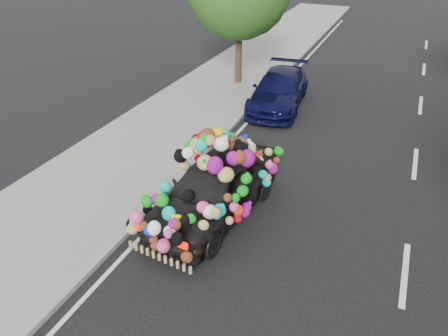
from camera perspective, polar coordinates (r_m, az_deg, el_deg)
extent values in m
plane|color=black|center=(10.24, 2.17, -8.18)|extent=(100.00, 100.00, 0.00)
cube|color=gray|center=(12.11, -17.18, -2.67)|extent=(4.00, 60.00, 0.12)
cube|color=gray|center=(11.07, -9.28, -4.87)|extent=(0.15, 60.00, 0.13)
cylinder|color=#332114|center=(18.94, 1.91, 14.78)|extent=(0.28, 0.28, 2.73)
imported|color=black|center=(10.38, -1.21, -2.64)|extent=(2.24, 4.44, 1.45)
cube|color=red|center=(9.25, -11.36, -7.51)|extent=(0.23, 0.09, 0.14)
cube|color=red|center=(8.65, -5.40, -10.00)|extent=(0.23, 0.09, 0.14)
cube|color=yellow|center=(9.12, -8.39, -10.23)|extent=(0.34, 0.08, 0.12)
imported|color=black|center=(16.86, 7.18, 10.08)|extent=(2.27, 4.63, 1.30)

